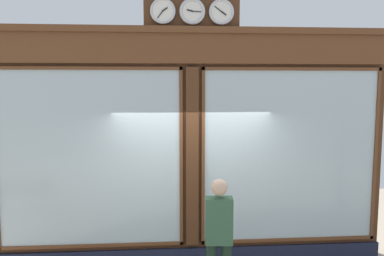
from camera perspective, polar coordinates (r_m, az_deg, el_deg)
shop_facade at (r=6.21m, az=-0.09°, el=-2.89°), size 6.44×0.42×4.33m
pedestrian at (r=5.30m, az=4.04°, el=-15.66°), size 0.38×0.25×1.69m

